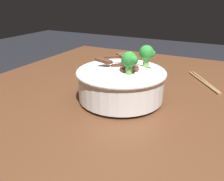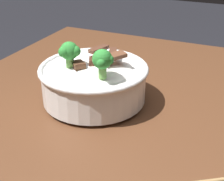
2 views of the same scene
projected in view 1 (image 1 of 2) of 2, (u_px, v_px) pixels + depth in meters
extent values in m
cube|color=#56331E|center=(178.00, 105.00, 0.71)|extent=(1.33, 0.98, 0.06)
cube|color=#56331E|center=(90.00, 114.00, 1.45)|extent=(0.07, 0.07, 0.70)
cylinder|color=white|center=(121.00, 98.00, 0.68)|extent=(0.12, 0.12, 0.01)
cylinder|color=white|center=(121.00, 85.00, 0.66)|extent=(0.24, 0.24, 0.08)
torus|color=white|center=(121.00, 72.00, 0.64)|extent=(0.25, 0.25, 0.01)
ellipsoid|color=white|center=(121.00, 76.00, 0.65)|extent=(0.20, 0.20, 0.06)
cube|color=brown|center=(125.00, 56.00, 0.67)|extent=(0.06, 0.06, 0.01)
cube|color=#4C2B1E|center=(121.00, 66.00, 0.64)|extent=(0.06, 0.04, 0.02)
cube|color=brown|center=(129.00, 69.00, 0.61)|extent=(0.05, 0.05, 0.02)
cube|color=#563323|center=(112.00, 57.00, 0.67)|extent=(0.05, 0.03, 0.01)
cube|color=#563323|center=(104.00, 61.00, 0.65)|extent=(0.06, 0.03, 0.01)
cylinder|color=#6BA84C|center=(129.00, 70.00, 0.59)|extent=(0.02, 0.02, 0.03)
sphere|color=#2D8433|center=(129.00, 59.00, 0.58)|extent=(0.04, 0.04, 0.04)
sphere|color=#2D8433|center=(134.00, 60.00, 0.57)|extent=(0.02, 0.02, 0.02)
sphere|color=#2D8433|center=(130.00, 58.00, 0.59)|extent=(0.02, 0.02, 0.02)
cylinder|color=#6BA84C|center=(146.00, 62.00, 0.65)|extent=(0.02, 0.02, 0.03)
sphere|color=#2D8433|center=(146.00, 53.00, 0.64)|extent=(0.04, 0.04, 0.04)
sphere|color=#2D8433|center=(152.00, 53.00, 0.64)|extent=(0.02, 0.02, 0.02)
sphere|color=#2D8433|center=(147.00, 52.00, 0.65)|extent=(0.02, 0.02, 0.02)
cylinder|color=#9E7A4C|center=(205.00, 82.00, 0.81)|extent=(0.12, 0.18, 0.01)
cylinder|color=#9E7A4C|center=(203.00, 82.00, 0.80)|extent=(0.12, 0.18, 0.01)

